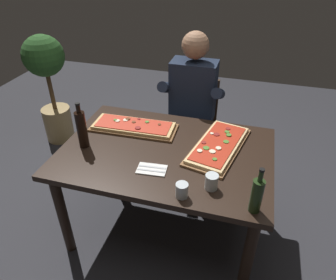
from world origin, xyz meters
TOP-DOWN VIEW (x-y plane):
  - ground_plane at (0.00, 0.00)m, footprint 6.40×6.40m
  - dining_table at (0.00, 0.00)m, footprint 1.40×0.96m
  - pizza_rectangular_front at (-0.31, 0.20)m, footprint 0.64×0.27m
  - pizza_rectangular_left at (0.33, 0.12)m, footprint 0.40×0.65m
  - wine_bottle_dark at (0.60, -0.39)m, footprint 0.06×0.06m
  - oil_bottle_amber at (-0.55, -0.10)m, footprint 0.07×0.07m
  - tumbler_near_camera at (0.21, -0.40)m, footprint 0.07×0.07m
  - tumbler_far_side at (0.35, -0.28)m, footprint 0.08×0.08m
  - napkin_cutlery_set at (-0.02, -0.22)m, footprint 0.19×0.13m
  - diner_chair at (0.01, 0.86)m, footprint 0.44×0.44m
  - seated_diner at (0.01, 0.74)m, footprint 0.53×0.41m
  - potted_plant_corner at (-1.51, 0.90)m, footprint 0.41×0.41m

SIDE VIEW (x-z plane):
  - ground_plane at x=0.00m, z-range 0.00..0.00m
  - diner_chair at x=0.01m, z-range 0.05..0.92m
  - dining_table at x=0.00m, z-range 0.27..1.01m
  - potted_plant_corner at x=-1.51m, z-range 0.12..1.28m
  - seated_diner at x=0.01m, z-range 0.08..1.41m
  - napkin_cutlery_set at x=-0.02m, z-range 0.74..0.75m
  - pizza_rectangular_front at x=-0.31m, z-range 0.74..0.78m
  - pizza_rectangular_left at x=0.33m, z-range 0.73..0.78m
  - tumbler_near_camera at x=0.21m, z-range 0.73..0.82m
  - tumbler_far_side at x=0.35m, z-range 0.73..0.83m
  - wine_bottle_dark at x=0.60m, z-range 0.71..0.98m
  - oil_bottle_amber at x=-0.55m, z-range 0.71..1.04m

